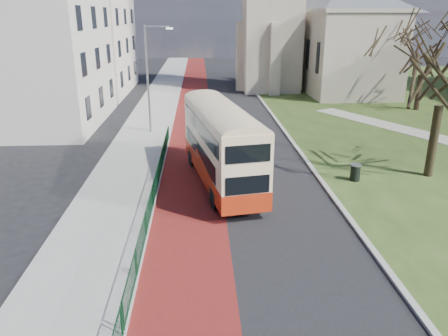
{
  "coord_description": "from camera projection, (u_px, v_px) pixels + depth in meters",
  "views": [
    {
      "loc": [
        -0.62,
        -15.61,
        8.85
      ],
      "look_at": [
        0.48,
        3.76,
        2.0
      ],
      "focal_mm": 35.0,
      "sensor_mm": 36.0,
      "label": 1
    }
  ],
  "objects": [
    {
      "name": "bus_lane",
      "position": [
        193.0,
        126.0,
        36.43
      ],
      "size": [
        3.4,
        120.0,
        0.01
      ],
      "primitive_type": "cube",
      "color": "#591414",
      "rests_on": "ground"
    },
    {
      "name": "pedestrian_railing",
      "position": [
        153.0,
        196.0,
        21.09
      ],
      "size": [
        0.07,
        24.0,
        1.12
      ],
      "color": "#0D3D21",
      "rests_on": "ground"
    },
    {
      "name": "kerb_east",
      "position": [
        276.0,
        119.0,
        38.69
      ],
      "size": [
        0.25,
        80.0,
        0.13
      ],
      "primitive_type": "cube",
      "color": "#999993",
      "rests_on": "ground"
    },
    {
      "name": "bus",
      "position": [
        221.0,
        142.0,
        23.35
      ],
      "size": [
        4.11,
        10.36,
        4.22
      ],
      "rotation": [
        0.0,
        0.0,
        0.18
      ],
      "color": "#AD2A10",
      "rests_on": "ground"
    },
    {
      "name": "ground",
      "position": [
        217.0,
        245.0,
        17.67
      ],
      "size": [
        160.0,
        160.0,
        0.0
      ],
      "primitive_type": "plane",
      "color": "black",
      "rests_on": "ground"
    },
    {
      "name": "pavement_west",
      "position": [
        147.0,
        126.0,
        36.21
      ],
      "size": [
        4.0,
        120.0,
        0.12
      ],
      "primitive_type": "cube",
      "color": "gray",
      "rests_on": "ground"
    },
    {
      "name": "winter_tree_far",
      "position": [
        425.0,
        46.0,
        40.68
      ],
      "size": [
        7.81,
        7.81,
        8.66
      ],
      "rotation": [
        0.0,
        0.0,
        -0.43
      ],
      "color": "black",
      "rests_on": "grass_green"
    },
    {
      "name": "street_block_far",
      "position": [
        83.0,
        42.0,
        50.78
      ],
      "size": [
        10.3,
        16.3,
        11.5
      ],
      "color": "beige",
      "rests_on": "ground"
    },
    {
      "name": "street_block_near",
      "position": [
        34.0,
        45.0,
        35.47
      ],
      "size": [
        10.3,
        14.3,
        13.0
      ],
      "color": "beige",
      "rests_on": "ground"
    },
    {
      "name": "kerb_west",
      "position": [
        171.0,
        126.0,
        36.32
      ],
      "size": [
        0.25,
        120.0,
        0.13
      ],
      "primitive_type": "cube",
      "color": "#999993",
      "rests_on": "ground"
    },
    {
      "name": "streetlamp",
      "position": [
        149.0,
        74.0,
        32.86
      ],
      "size": [
        2.13,
        0.18,
        8.0
      ],
      "color": "gray",
      "rests_on": "pavement_west"
    },
    {
      "name": "road_carriageway",
      "position": [
        225.0,
        126.0,
        36.58
      ],
      "size": [
        9.0,
        120.0,
        0.01
      ],
      "primitive_type": "cube",
      "color": "black",
      "rests_on": "ground"
    },
    {
      "name": "litter_bin",
      "position": [
        355.0,
        172.0,
        24.33
      ],
      "size": [
        0.72,
        0.72,
        0.94
      ],
      "rotation": [
        0.0,
        0.0,
        0.26
      ],
      "color": "black",
      "rests_on": "grass_green"
    }
  ]
}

